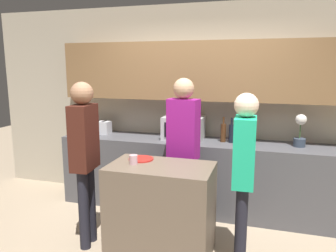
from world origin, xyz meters
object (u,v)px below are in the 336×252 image
object	(u,v)px
microwave	(184,128)
person_left	(183,141)
cup_0	(133,160)
bottle_3	(246,134)
toaster	(101,127)
bottle_1	(231,133)
person_right	(244,166)
potted_plant	(300,130)
bottle_0	(223,132)
bottle_4	(251,135)
bottle_2	(239,136)
plate_on_island	(141,159)
person_center	(85,150)

from	to	relation	value
microwave	person_left	xyz separation A→B (m)	(0.15, -0.61, -0.03)
cup_0	bottle_3	bearing A→B (deg)	50.51
person_left	toaster	bearing A→B (deg)	-15.61
bottle_1	cup_0	bearing A→B (deg)	-125.19
toaster	person_right	xyz separation A→B (m)	(2.07, -1.15, -0.04)
potted_plant	bottle_0	size ratio (longest dim) A/B	1.23
microwave	bottle_0	world-z (taller)	bottle_0
microwave	bottle_4	bearing A→B (deg)	-2.98
potted_plant	cup_0	size ratio (longest dim) A/B	4.26
toaster	potted_plant	bearing A→B (deg)	-0.00
bottle_2	potted_plant	bearing A→B (deg)	1.57
toaster	bottle_0	bearing A→B (deg)	-0.41
bottle_4	cup_0	distance (m)	1.59
plate_on_island	person_left	distance (m)	0.57
bottle_0	cup_0	distance (m)	1.41
bottle_1	cup_0	size ratio (longest dim) A/B	3.41
bottle_0	plate_on_island	size ratio (longest dim) A/B	1.23
person_left	microwave	bearing A→B (deg)	-67.73
microwave	person_left	world-z (taller)	person_left
bottle_3	person_left	world-z (taller)	person_left
bottle_0	person_right	distance (m)	1.19
microwave	toaster	xyz separation A→B (m)	(-1.21, 0.00, -0.06)
microwave	toaster	world-z (taller)	microwave
microwave	potted_plant	size ratio (longest dim) A/B	1.32
bottle_3	cup_0	xyz separation A→B (m)	(-1.02, -1.23, -0.08)
microwave	person_right	xyz separation A→B (m)	(0.86, -1.15, -0.10)
bottle_0	bottle_3	distance (m)	0.29
microwave	cup_0	size ratio (longest dim) A/B	5.61
microwave	cup_0	distance (m)	1.23
bottle_3	person_right	xyz separation A→B (m)	(0.05, -1.17, -0.06)
cup_0	plate_on_island	bearing A→B (deg)	84.69
plate_on_island	cup_0	world-z (taller)	cup_0
toaster	microwave	bearing A→B (deg)	-0.07
person_center	bottle_0	bearing A→B (deg)	129.22
bottle_3	bottle_4	bearing A→B (deg)	-47.84
person_left	person_center	xyz separation A→B (m)	(-0.88, -0.64, -0.02)
plate_on_island	person_right	size ratio (longest dim) A/B	0.16
bottle_2	cup_0	xyz separation A→B (m)	(-0.93, -1.19, -0.05)
bottle_0	plate_on_island	world-z (taller)	bottle_0
bottle_1	person_center	distance (m)	1.83
microwave	bottle_0	bearing A→B (deg)	-1.18
bottle_4	person_center	world-z (taller)	person_center
bottle_2	person_left	size ratio (longest dim) A/B	0.14
toaster	cup_0	world-z (taller)	toaster
microwave	toaster	bearing A→B (deg)	179.93
bottle_4	bottle_1	bearing A→B (deg)	174.87
potted_plant	bottle_4	bearing A→B (deg)	-175.21
person_left	person_right	size ratio (longest dim) A/B	1.06
person_left	person_right	world-z (taller)	person_left
microwave	person_right	size ratio (longest dim) A/B	0.31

